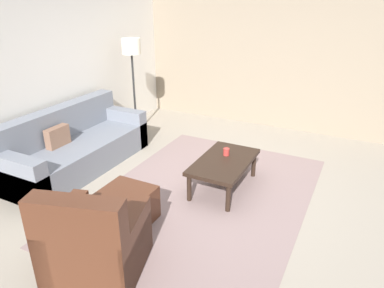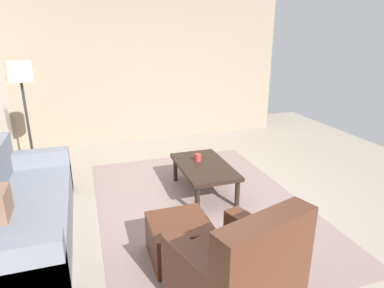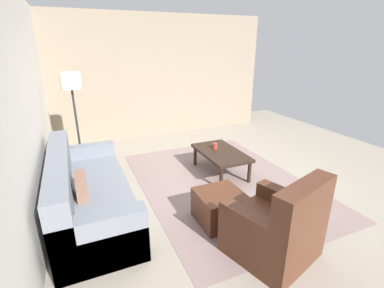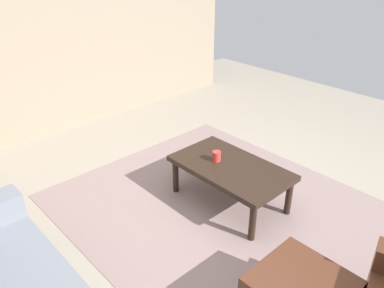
{
  "view_description": "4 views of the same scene",
  "coord_description": "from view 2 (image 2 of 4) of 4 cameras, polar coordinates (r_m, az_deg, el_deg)",
  "views": [
    {
      "loc": [
        -3.54,
        -1.63,
        2.42
      ],
      "look_at": [
        0.21,
        0.26,
        0.6
      ],
      "focal_mm": 32.98,
      "sensor_mm": 36.0,
      "label": 1
    },
    {
      "loc": [
        -3.55,
        1.29,
        2.11
      ],
      "look_at": [
        0.26,
        0.05,
        0.74
      ],
      "focal_mm": 31.67,
      "sensor_mm": 36.0,
      "label": 2
    },
    {
      "loc": [
        -3.5,
        2.07,
        2.14
      ],
      "look_at": [
        0.24,
        0.44,
        0.66
      ],
      "focal_mm": 25.87,
      "sensor_mm": 36.0,
      "label": 3
    },
    {
      "loc": [
        -1.66,
        2.2,
        2.23
      ],
      "look_at": [
        0.4,
        0.28,
        0.76
      ],
      "focal_mm": 35.83,
      "sensor_mm": 36.0,
      "label": 4
    }
  ],
  "objects": [
    {
      "name": "stone_feature_panel",
      "position": [
        6.71,
        -7.06,
        12.67
      ],
      "size": [
        0.12,
        5.2,
        2.8
      ],
      "primitive_type": "cube",
      "color": "gray",
      "rests_on": "ground_plane"
    },
    {
      "name": "ottoman",
      "position": [
        3.36,
        -2.1,
        -15.77
      ],
      "size": [
        0.56,
        0.56,
        0.4
      ],
      "primitive_type": "cube",
      "color": "#4C2819",
      "rests_on": "ground_plane"
    },
    {
      "name": "ground_plane",
      "position": [
        4.33,
        1.67,
        -10.35
      ],
      "size": [
        8.0,
        8.0,
        0.0
      ],
      "primitive_type": "plane",
      "color": "gray"
    },
    {
      "name": "couch_main",
      "position": [
        4.0,
        -28.0,
        -10.55
      ],
      "size": [
        2.27,
        0.91,
        0.88
      ],
      "color": "slate",
      "rests_on": "ground_plane"
    },
    {
      "name": "armchair_leather",
      "position": [
        2.78,
        7.96,
        -21.77
      ],
      "size": [
        1.0,
        1.0,
        0.95
      ],
      "color": "#4C2819",
      "rests_on": "ground_plane"
    },
    {
      "name": "area_rug",
      "position": [
        4.32,
        1.67,
        -10.3
      ],
      "size": [
        3.52,
        2.51,
        0.01
      ],
      "primitive_type": "cube",
      "color": "gray",
      "rests_on": "ground_plane"
    },
    {
      "name": "lamp_standing",
      "position": [
        5.1,
        -26.78,
        8.98
      ],
      "size": [
        0.32,
        0.32,
        1.71
      ],
      "color": "black",
      "rests_on": "ground_plane"
    },
    {
      "name": "coffee_table",
      "position": [
        4.49,
        2.04,
        -4.11
      ],
      "size": [
        1.1,
        0.64,
        0.41
      ],
      "color": "black",
      "rests_on": "ground_plane"
    },
    {
      "name": "cup",
      "position": [
        4.58,
        1.01,
        -2.3
      ],
      "size": [
        0.08,
        0.08,
        0.1
      ],
      "primitive_type": "cylinder",
      "color": "#B2332D",
      "rests_on": "coffee_table"
    }
  ]
}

